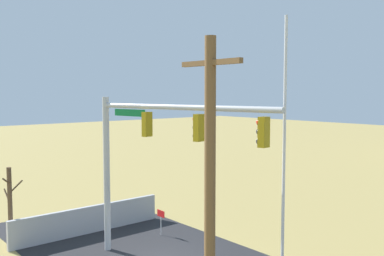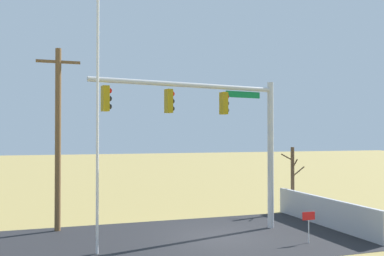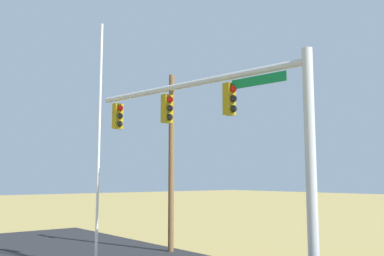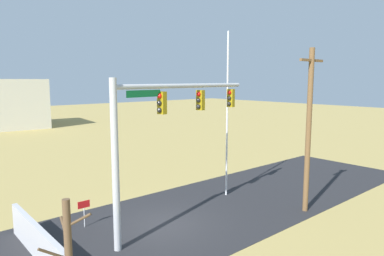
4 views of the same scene
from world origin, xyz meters
The scene contains 8 objects.
ground_plane centered at (0.00, 0.00, 0.00)m, with size 160.00×160.00×0.00m, color #9E894C.
road_surface centered at (-4.00, 0.00, 0.01)m, with size 28.00×8.00×0.01m, color #232326.
retaining_fence centered at (5.45, 0.43, 0.66)m, with size 0.20×7.70×1.33m, color #A8A8AD.
signal_mast centered at (0.27, 0.41, 4.84)m, with size 8.49×1.63×6.67m.
flagpole centered at (-5.15, -1.01, 4.62)m, with size 0.10×0.10×9.24m, color silver.
utility_pole centered at (-6.40, 3.31, 4.22)m, with size 1.90×0.26×8.12m.
open_sign centered at (2.94, -2.07, 0.91)m, with size 0.56×0.04×1.22m.
distant_building centered at (-4.48, -41.06, 3.36)m, with size 9.02×6.88×6.71m, color beige.
Camera 4 is at (9.12, 12.55, 6.58)m, focal length 32.91 mm.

